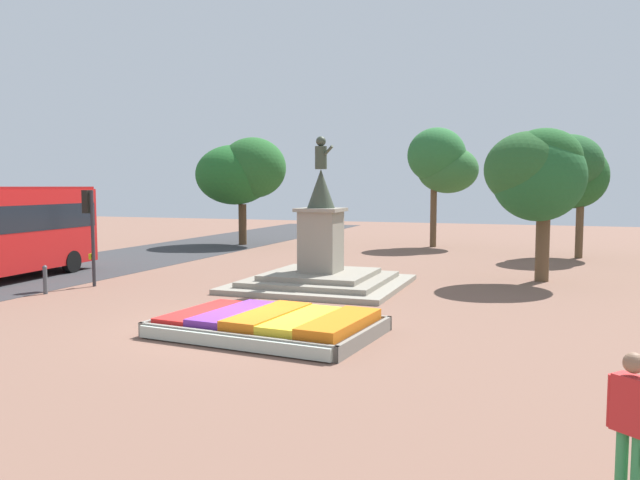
# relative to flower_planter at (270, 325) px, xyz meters

# --- Properties ---
(ground_plane) EXTENTS (91.93, 91.93, 0.00)m
(ground_plane) POSITION_rel_flower_planter_xyz_m (-1.11, 0.37, -0.24)
(ground_plane) COLOR brown
(flower_planter) EXTENTS (5.38, 3.81, 0.55)m
(flower_planter) POSITION_rel_flower_planter_xyz_m (0.00, 0.00, 0.00)
(flower_planter) COLOR #38281C
(flower_planter) RESTS_ON ground_plane
(statue_monument) EXTENTS (5.64, 5.64, 5.21)m
(statue_monument) POSITION_rel_flower_planter_xyz_m (-1.25, 7.07, 0.59)
(statue_monument) COLOR gray
(statue_monument) RESTS_ON ground_plane
(traffic_light_mid_block) EXTENTS (0.41, 0.28, 3.36)m
(traffic_light_mid_block) POSITION_rel_flower_planter_xyz_m (-8.85, 4.42, 2.09)
(traffic_light_mid_block) COLOR #2D2D33
(traffic_light_mid_block) RESTS_ON ground_plane
(pedestrian_with_handbag) EXTENTS (0.61, 0.53, 1.74)m
(pedestrian_with_handbag) POSITION_rel_flower_planter_xyz_m (6.98, -6.05, 0.75)
(pedestrian_with_handbag) COLOR #338C4C
(pedestrian_with_handbag) RESTS_ON ground_plane
(kerb_bollard_north) EXTENTS (0.15, 0.15, 0.94)m
(kerb_bollard_north) POSITION_rel_flower_planter_xyz_m (-9.18, 2.61, 0.26)
(kerb_bollard_north) COLOR #4C5156
(kerb_bollard_north) RESTS_ON ground_plane
(park_tree_far_left) EXTENTS (3.55, 3.45, 5.55)m
(park_tree_far_left) POSITION_rel_flower_planter_xyz_m (5.72, 10.43, 3.80)
(park_tree_far_left) COLOR brown
(park_tree_far_left) RESTS_ON ground_plane
(park_tree_behind_statue) EXTENTS (3.53, 4.38, 5.96)m
(park_tree_behind_statue) POSITION_rel_flower_planter_xyz_m (7.24, 19.53, 4.07)
(park_tree_behind_statue) COLOR brown
(park_tree_behind_statue) RESTS_ON ground_plane
(park_tree_far_right) EXTENTS (3.97, 3.91, 6.82)m
(park_tree_far_right) POSITION_rel_flower_planter_xyz_m (0.47, 22.78, 4.61)
(park_tree_far_right) COLOR brown
(park_tree_far_right) RESTS_ON ground_plane
(park_tree_mid_canopy) EXTENTS (5.38, 4.88, 6.37)m
(park_tree_mid_canopy) POSITION_rel_flower_planter_xyz_m (-10.90, 20.17, 4.10)
(park_tree_mid_canopy) COLOR #4C3823
(park_tree_mid_canopy) RESTS_ON ground_plane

